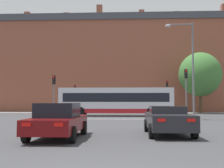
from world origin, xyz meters
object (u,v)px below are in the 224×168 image
object	(u,v)px
street_lamp_junction	(189,61)
traffic_light_near_left	(54,89)
traffic_light_far_left	(75,94)
pedestrian_waiting	(170,106)
car_roadster_right	(168,120)
traffic_light_near_right	(186,85)
car_saloon_left	(58,120)
traffic_light_far_right	(167,91)
bus_crossing_lead	(116,101)

from	to	relation	value
street_lamp_junction	traffic_light_near_left	bearing A→B (deg)	176.49
traffic_light_far_left	pedestrian_waiting	bearing A→B (deg)	3.84
car_roadster_right	traffic_light_far_left	bearing A→B (deg)	109.95
car_roadster_right	traffic_light_near_left	bearing A→B (deg)	125.68
traffic_light_far_left	street_lamp_junction	distance (m)	18.01
traffic_light_near_right	pedestrian_waiting	xyz separation A→B (m)	(0.60, 12.99, -1.99)
car_saloon_left	street_lamp_junction	xyz separation A→B (m)	(8.36, 12.41, 4.32)
traffic_light_near_left	pedestrian_waiting	xyz separation A→B (m)	(12.48, 13.11, -1.67)
car_roadster_right	street_lamp_junction	distance (m)	12.35
car_saloon_left	street_lamp_junction	size ratio (longest dim) A/B	0.53
traffic_light_near_left	street_lamp_junction	world-z (taller)	street_lamp_junction
car_roadster_right	street_lamp_junction	world-z (taller)	street_lamp_junction
traffic_light_near_right	traffic_light_far_right	xyz separation A→B (m)	(0.06, 11.71, -0.11)
street_lamp_junction	traffic_light_near_right	bearing A→B (deg)	93.56
pedestrian_waiting	car_saloon_left	bearing A→B (deg)	147.39
traffic_light_near_left	traffic_light_far_right	distance (m)	16.81
traffic_light_near_right	street_lamp_junction	world-z (taller)	street_lamp_junction
bus_crossing_lead	street_lamp_junction	distance (m)	9.05
street_lamp_junction	car_roadster_right	bearing A→B (deg)	-107.63
car_roadster_right	traffic_light_far_right	bearing A→B (deg)	81.50
car_roadster_right	pedestrian_waiting	bearing A→B (deg)	80.73
car_saloon_left	car_roadster_right	world-z (taller)	car_saloon_left
traffic_light_near_right	traffic_light_far_right	bearing A→B (deg)	89.69
traffic_light_near_left	traffic_light_far_left	bearing A→B (deg)	91.34
traffic_light_far_right	street_lamp_junction	world-z (taller)	street_lamp_junction
car_roadster_right	traffic_light_near_right	world-z (taller)	traffic_light_near_right
traffic_light_far_left	pedestrian_waiting	xyz separation A→B (m)	(12.77, 0.86, -1.55)
traffic_light_near_right	traffic_light_near_left	size ratio (longest dim) A/B	1.14
car_roadster_right	bus_crossing_lead	distance (m)	16.60
traffic_light_far_left	car_saloon_left	bearing A→B (deg)	-81.34
pedestrian_waiting	traffic_light_near_left	bearing A→B (deg)	122.53
car_roadster_right	traffic_light_far_right	world-z (taller)	traffic_light_far_right
car_saloon_left	traffic_light_near_left	xyz separation A→B (m)	(-3.58, 13.14, 1.88)
pedestrian_waiting	traffic_light_far_left	bearing A→B (deg)	79.95
traffic_light_far_left	traffic_light_near_right	bearing A→B (deg)	-44.91
traffic_light_far_left	street_lamp_junction	xyz separation A→B (m)	(12.22, -12.98, 2.55)
traffic_light_near_right	traffic_light_near_left	bearing A→B (deg)	-179.41
bus_crossing_lead	traffic_light_far_left	bearing A→B (deg)	-143.03
traffic_light_far_right	street_lamp_junction	size ratio (longest dim) A/B	0.50
traffic_light_far_left	car_roadster_right	bearing A→B (deg)	-70.01
bus_crossing_lead	traffic_light_far_right	distance (m)	9.79
traffic_light_near_left	traffic_light_far_left	xyz separation A→B (m)	(-0.29, 12.25, -0.12)
car_saloon_left	traffic_light_far_right	world-z (taller)	traffic_light_far_right
traffic_light_far_left	street_lamp_junction	world-z (taller)	street_lamp_junction
bus_crossing_lead	traffic_light_near_left	size ratio (longest dim) A/B	3.03
bus_crossing_lead	traffic_light_near_right	size ratio (longest dim) A/B	2.66
car_saloon_left	traffic_light_far_left	size ratio (longest dim) A/B	1.21
car_saloon_left	traffic_light_near_left	bearing A→B (deg)	105.76
street_lamp_junction	traffic_light_far_right	bearing A→B (deg)	89.95
traffic_light_far_left	bus_crossing_lead	bearing A→B (deg)	-53.03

